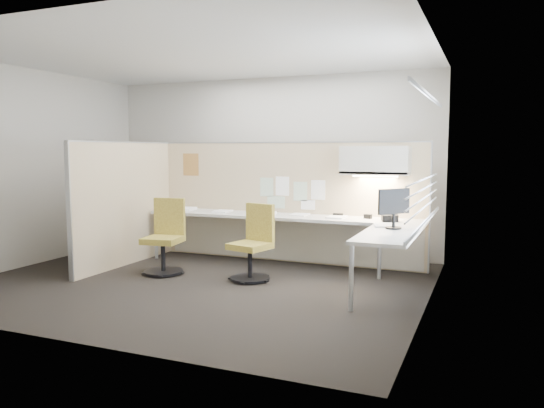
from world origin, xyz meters
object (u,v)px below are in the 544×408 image
at_px(chair_right, 253,245).
at_px(chair_left, 165,239).
at_px(monitor, 394,206).
at_px(phone, 389,217).
at_px(desk, 300,227).

bearing_deg(chair_right, chair_left, -161.17).
height_order(chair_right, monitor, monitor).
distance_m(chair_right, phone, 1.79).
bearing_deg(chair_right, phone, 41.28).
distance_m(desk, chair_right, 0.85).
bearing_deg(chair_right, monitor, 19.08).
relative_size(chair_right, monitor, 2.03).
height_order(chair_left, chair_right, chair_left).
bearing_deg(chair_left, chair_right, -2.93).
bearing_deg(monitor, phone, 54.66).
xyz_separation_m(desk, chair_left, (-1.61, -0.86, -0.14)).
relative_size(desk, chair_left, 4.06).
distance_m(chair_left, monitor, 3.04).
distance_m(chair_left, chair_right, 1.26).
bearing_deg(monitor, chair_left, 135.61).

